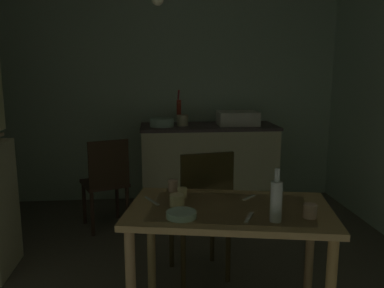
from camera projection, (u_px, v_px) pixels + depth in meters
The scene contains 20 objects.
ground_plane at pixel (152, 276), 3.05m from camera, with size 5.35×5.35×0.00m, color #565146.
wall_back at pixel (151, 98), 4.73m from camera, with size 4.45×0.10×2.41m, color #B2C8B6.
counter_cabinet at pixel (208, 166), 4.57m from camera, with size 1.50×0.64×0.93m.
sink_basin at pixel (238, 118), 4.50m from camera, with size 0.44×0.34×0.15m.
hand_pump at pixel (179, 110), 4.46m from camera, with size 0.05×0.27×0.39m.
mixing_bowl_counter at pixel (162, 122), 4.38m from camera, with size 0.26×0.26×0.09m, color #ADD1C1.
stoneware_crock at pixel (182, 120), 4.44m from camera, with size 0.13×0.13×0.12m, color beige.
dining_table at pixel (229, 225), 2.36m from camera, with size 1.28×0.89×0.76m.
chair_far_side at pixel (202, 214), 2.93m from camera, with size 0.47×0.47×0.98m.
chair_by_counter at pixel (106, 181), 3.88m from camera, with size 0.52×0.52×0.90m.
serving_bowl_wide at pixel (181, 214), 2.18m from camera, with size 0.16×0.16×0.03m, color #ADD1C1.
mug_dark at pixel (173, 186), 2.64m from camera, with size 0.06×0.06×0.08m, color tan.
teacup_mint at pixel (177, 200), 2.36m from camera, with size 0.09×0.09×0.07m, color beige.
teacup_cream at pixel (310, 211), 2.17m from camera, with size 0.07×0.07×0.07m, color tan.
mug_tall at pixel (182, 192), 2.53m from camera, with size 0.06×0.06×0.06m, color beige.
glass_bottle at pixel (276, 200), 2.11m from camera, with size 0.06×0.06×0.29m.
table_knife at pixel (152, 201), 2.45m from camera, with size 0.18×0.02×0.01m, color silver.
teaspoon_near_bowl at pixel (249, 217), 2.18m from camera, with size 0.16×0.02×0.01m, color beige.
teaspoon_by_cup at pixel (249, 197), 2.51m from camera, with size 0.13×0.02×0.01m, color beige.
pendant_bulb at pixel (158, 0), 2.62m from camera, with size 0.08×0.08×0.08m, color #F9EFCC.
Camera 1 is at (0.03, -2.83, 1.55)m, focal length 37.78 mm.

